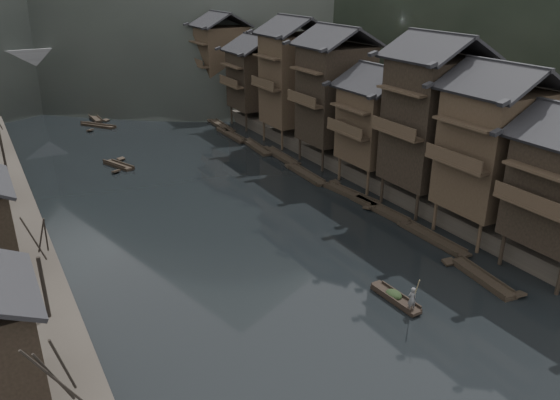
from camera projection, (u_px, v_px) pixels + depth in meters
water at (302, 279)px, 39.47m from camera, size 300.00×300.00×0.00m
right_bank at (356, 105)px, 87.14m from camera, size 40.00×200.00×1.80m
stilt_houses at (343, 86)px, 59.58m from camera, size 9.00×67.60×16.09m
bare_trees at (12, 186)px, 38.56m from camera, size 3.77×45.01×7.55m
moored_sampans at (292, 165)px, 62.04m from camera, size 3.31×62.68×0.47m
midriver_boats at (105, 121)px, 80.37m from camera, size 11.33×44.27×0.45m
stone_bridge at (85, 67)px, 95.15m from camera, size 40.00×6.00×9.00m
hero_sampan at (395, 298)px, 36.81m from camera, size 1.08×4.49×0.43m
cargo_heap at (394, 290)px, 36.77m from camera, size 0.98×1.29×0.59m
boatman at (412, 296)px, 35.12m from camera, size 0.68×0.51×1.70m
bamboo_pole at (419, 258)px, 34.15m from camera, size 1.61×2.11×3.77m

